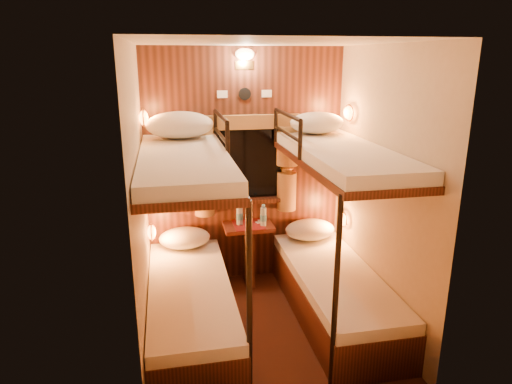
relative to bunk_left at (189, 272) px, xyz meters
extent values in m
plane|color=#39170F|center=(0.65, -0.07, -0.56)|extent=(2.10, 2.10, 0.00)
plane|color=silver|center=(0.65, -0.07, 1.84)|extent=(2.10, 2.10, 0.00)
plane|color=#C6B293|center=(0.65, 0.98, 0.64)|extent=(2.40, 0.00, 2.40)
plane|color=#C6B293|center=(0.65, -1.12, 0.64)|extent=(2.40, 0.00, 2.40)
plane|color=#C6B293|center=(-0.35, -0.07, 0.64)|extent=(0.00, 2.40, 2.40)
plane|color=#C6B293|center=(1.65, -0.07, 0.64)|extent=(0.00, 2.40, 2.40)
cube|color=#32180E|center=(0.65, 0.97, 0.64)|extent=(2.00, 0.03, 2.40)
cube|color=#32180E|center=(0.00, 0.00, -0.38)|extent=(0.70, 1.90, 0.35)
cube|color=white|center=(0.00, 0.00, -0.16)|extent=(0.68, 1.88, 0.10)
cube|color=#32180E|center=(0.00, 0.00, 0.89)|extent=(0.70, 1.90, 0.06)
cube|color=white|center=(0.00, 0.00, 0.97)|extent=(0.68, 1.88, 0.10)
cylinder|color=black|center=(0.35, -0.90, 0.17)|extent=(0.04, 0.04, 1.45)
cylinder|color=black|center=(0.35, 0.88, 1.08)|extent=(0.04, 0.04, 0.32)
cylinder|color=black|center=(0.35, 0.03, 1.08)|extent=(0.04, 0.04, 0.32)
cylinder|color=black|center=(0.35, 0.46, 1.24)|extent=(0.04, 0.85, 0.04)
cylinder|color=black|center=(0.35, 0.46, 1.07)|extent=(0.03, 0.85, 0.03)
cube|color=#32180E|center=(1.30, 0.00, -0.38)|extent=(0.70, 1.90, 0.35)
cube|color=white|center=(1.30, 0.00, -0.16)|extent=(0.68, 1.88, 0.10)
cube|color=#32180E|center=(1.30, 0.00, 0.89)|extent=(0.70, 1.90, 0.06)
cube|color=white|center=(1.30, 0.00, 0.97)|extent=(0.68, 1.88, 0.10)
cylinder|color=black|center=(0.95, -0.90, 0.17)|extent=(0.04, 0.04, 1.45)
cylinder|color=black|center=(0.95, 0.88, 1.08)|extent=(0.04, 0.04, 0.32)
cylinder|color=black|center=(0.95, 0.03, 1.08)|extent=(0.04, 0.04, 0.32)
cylinder|color=black|center=(0.95, 0.46, 1.24)|extent=(0.04, 0.85, 0.04)
cylinder|color=black|center=(0.95, 0.46, 1.07)|extent=(0.03, 0.85, 0.03)
cube|color=black|center=(0.65, 0.95, 0.69)|extent=(0.98, 0.02, 0.78)
cube|color=black|center=(0.65, 0.94, 0.69)|extent=(0.90, 0.01, 0.70)
cube|color=#32180E|center=(0.65, 0.90, 0.31)|extent=(1.00, 0.12, 0.04)
cube|color=olive|center=(0.65, 0.91, 1.12)|extent=(1.10, 0.06, 0.14)
cylinder|color=olive|center=(0.22, 0.90, 0.87)|extent=(0.22, 0.22, 0.40)
cylinder|color=olive|center=(0.22, 0.90, 0.64)|extent=(0.11, 0.11, 0.12)
cylinder|color=olive|center=(0.22, 0.90, 0.39)|extent=(0.20, 0.20, 0.40)
torus|color=#B67C35|center=(0.22, 0.90, 0.64)|extent=(0.14, 0.14, 0.02)
cylinder|color=olive|center=(1.08, 0.90, 0.87)|extent=(0.22, 0.22, 0.40)
cylinder|color=olive|center=(1.08, 0.90, 0.64)|extent=(0.11, 0.11, 0.12)
cylinder|color=olive|center=(1.08, 0.90, 0.39)|extent=(0.20, 0.20, 0.40)
torus|color=#B67C35|center=(1.08, 0.90, 0.64)|extent=(0.14, 0.14, 0.02)
cylinder|color=black|center=(0.65, 0.95, 1.39)|extent=(0.12, 0.02, 0.12)
cube|color=silver|center=(0.43, 0.95, 1.39)|extent=(0.10, 0.01, 0.07)
cube|color=silver|center=(0.87, 0.95, 1.39)|extent=(0.10, 0.01, 0.07)
cube|color=#B67C35|center=(0.65, 0.95, 1.66)|extent=(0.18, 0.01, 0.08)
ellipsoid|color=#FFCC8C|center=(0.65, 0.93, 1.76)|extent=(0.18, 0.09, 0.11)
ellipsoid|color=orange|center=(-0.31, 0.63, 0.14)|extent=(0.08, 0.20, 0.13)
torus|color=#B67C35|center=(-0.31, 0.63, 0.14)|extent=(0.02, 0.17, 0.17)
ellipsoid|color=orange|center=(-0.31, 0.63, 1.22)|extent=(0.08, 0.20, 0.13)
torus|color=#B67C35|center=(-0.31, 0.63, 1.22)|extent=(0.02, 0.17, 0.17)
ellipsoid|color=orange|center=(1.61, 0.63, 0.14)|extent=(0.08, 0.20, 0.13)
torus|color=#B67C35|center=(1.61, 0.63, 0.14)|extent=(0.02, 0.17, 0.17)
ellipsoid|color=orange|center=(1.61, 0.63, 1.22)|extent=(0.08, 0.20, 0.13)
torus|color=#B67C35|center=(1.61, 0.63, 1.22)|extent=(0.02, 0.17, 0.17)
cube|color=#541B13|center=(0.65, 0.78, 0.07)|extent=(0.50, 0.34, 0.04)
cube|color=#32180E|center=(0.65, 0.78, -0.25)|extent=(0.08, 0.30, 0.61)
cube|color=maroon|center=(0.65, 0.78, 0.09)|extent=(0.30, 0.34, 0.01)
cylinder|color=#99BFE5|center=(0.56, 0.80, 0.19)|extent=(0.06, 0.06, 0.20)
cylinder|color=#448ACE|center=(0.56, 0.80, 0.18)|extent=(0.07, 0.07, 0.07)
cylinder|color=#448ACE|center=(0.56, 0.80, 0.31)|extent=(0.04, 0.04, 0.03)
cylinder|color=#99BFE5|center=(0.79, 0.73, 0.19)|extent=(0.06, 0.06, 0.19)
cylinder|color=#448ACE|center=(0.79, 0.73, 0.18)|extent=(0.06, 0.06, 0.07)
cylinder|color=#448ACE|center=(0.79, 0.73, 0.30)|extent=(0.03, 0.03, 0.03)
cube|color=silver|center=(0.77, 0.82, 0.09)|extent=(0.10, 0.08, 0.01)
cube|color=silver|center=(0.80, 0.86, 0.09)|extent=(0.08, 0.06, 0.01)
ellipsoid|color=silver|center=(0.00, 0.79, 0.00)|extent=(0.51, 0.36, 0.20)
ellipsoid|color=silver|center=(1.30, 0.75, 0.00)|extent=(0.52, 0.37, 0.21)
ellipsoid|color=silver|center=(0.00, 0.65, 1.15)|extent=(0.61, 0.44, 0.24)
ellipsoid|color=silver|center=(1.30, 0.66, 1.13)|extent=(0.53, 0.38, 0.21)
camera|label=1|loc=(-0.13, -3.52, 1.73)|focal=32.00mm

